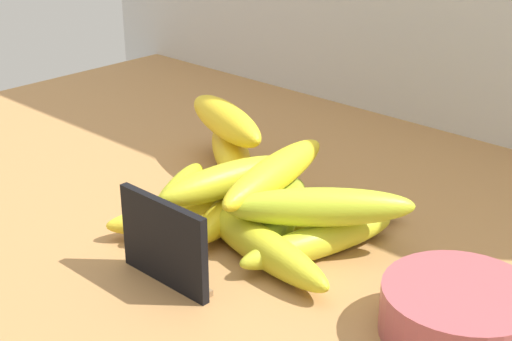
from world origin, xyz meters
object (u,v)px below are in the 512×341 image
(chalkboard_sign, at_px, (164,245))
(banana_4, at_px, (175,201))
(banana_5, at_px, (232,204))
(banana_6, at_px, (317,213))
(fruit_bowl, at_px, (460,312))
(banana_0, at_px, (195,216))
(banana_2, at_px, (261,246))
(banana_10, at_px, (227,180))
(banana_3, at_px, (319,241))
(banana_1, at_px, (231,152))
(banana_7, at_px, (282,212))
(banana_8, at_px, (275,173))
(banana_9, at_px, (226,120))
(banana_11, at_px, (320,207))

(chalkboard_sign, relative_size, banana_4, 0.56)
(banana_5, distance_m, banana_6, 0.09)
(fruit_bowl, bearing_deg, banana_0, -175.25)
(banana_0, relative_size, banana_5, 1.07)
(banana_2, xyz_separation_m, banana_10, (-0.08, 0.03, 0.04))
(banana_3, bearing_deg, banana_1, 156.02)
(banana_4, height_order, banana_5, same)
(chalkboard_sign, bearing_deg, fruit_bowl, 25.02)
(chalkboard_sign, distance_m, banana_10, 0.13)
(banana_4, xyz_separation_m, banana_6, (0.14, 0.08, 0.00))
(banana_1, height_order, banana_2, banana_1)
(chalkboard_sign, xyz_separation_m, banana_1, (-0.15, 0.23, -0.02))
(banana_4, height_order, banana_7, banana_7)
(banana_8, xyz_separation_m, banana_9, (-0.15, 0.07, 0.00))
(banana_3, bearing_deg, banana_5, -179.03)
(fruit_bowl, distance_m, banana_0, 0.30)
(banana_3, relative_size, banana_4, 0.91)
(fruit_bowl, height_order, banana_7, fruit_bowl)
(banana_0, distance_m, banana_1, 0.17)
(banana_5, distance_m, banana_11, 0.12)
(fruit_bowl, distance_m, banana_4, 0.34)
(banana_0, xyz_separation_m, banana_4, (-0.04, 0.01, 0.00))
(banana_3, relative_size, banana_8, 0.92)
(banana_6, distance_m, banana_11, 0.06)
(banana_6, bearing_deg, fruit_bowl, -17.38)
(banana_0, distance_m, banana_9, 0.18)
(banana_9, xyz_separation_m, banana_10, (0.11, -0.11, -0.01))
(chalkboard_sign, bearing_deg, banana_4, 135.24)
(banana_1, distance_m, banana_7, 0.18)
(fruit_bowl, height_order, banana_0, fruit_bowl)
(chalkboard_sign, relative_size, banana_5, 0.64)
(banana_3, relative_size, banana_9, 1.05)
(banana_2, bearing_deg, banana_7, 115.65)
(banana_6, height_order, banana_11, banana_11)
(banana_5, distance_m, banana_9, 0.15)
(chalkboard_sign, bearing_deg, banana_10, 107.93)
(banana_4, distance_m, banana_9, 0.15)
(banana_6, bearing_deg, banana_10, -143.98)
(chalkboard_sign, bearing_deg, banana_8, 91.81)
(banana_5, distance_m, banana_10, 0.04)
(banana_0, bearing_deg, fruit_bowl, 4.75)
(banana_0, bearing_deg, banana_9, 124.13)
(banana_10, bearing_deg, banana_3, 8.55)
(banana_4, bearing_deg, banana_1, 109.98)
(chalkboard_sign, bearing_deg, banana_9, 123.44)
(fruit_bowl, height_order, banana_11, banana_11)
(banana_5, bearing_deg, banana_2, -28.24)
(fruit_bowl, distance_m, banana_11, 0.17)
(banana_10, bearing_deg, banana_1, 133.52)
(banana_3, distance_m, banana_4, 0.17)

